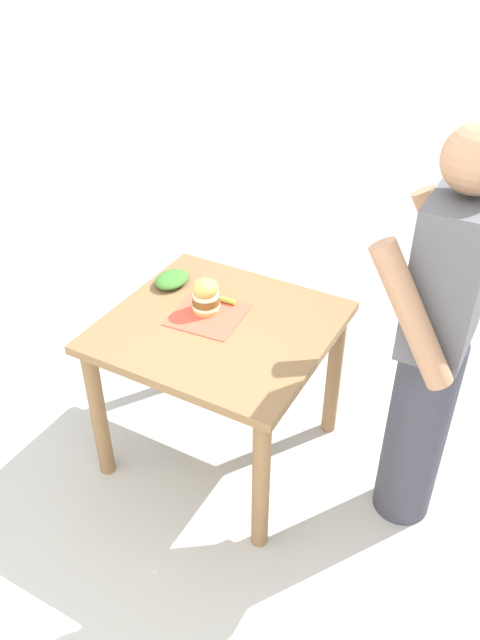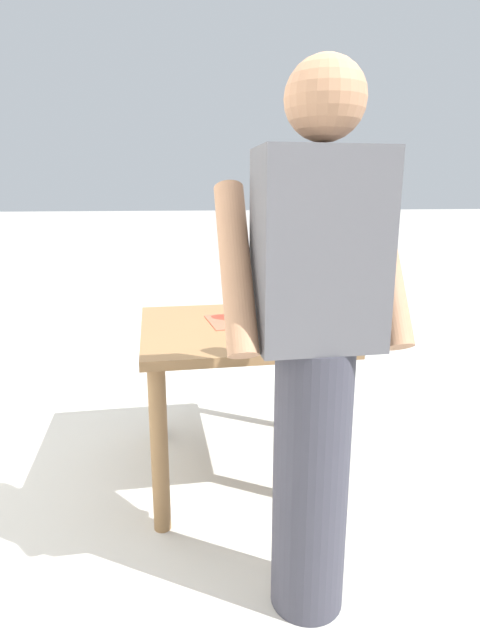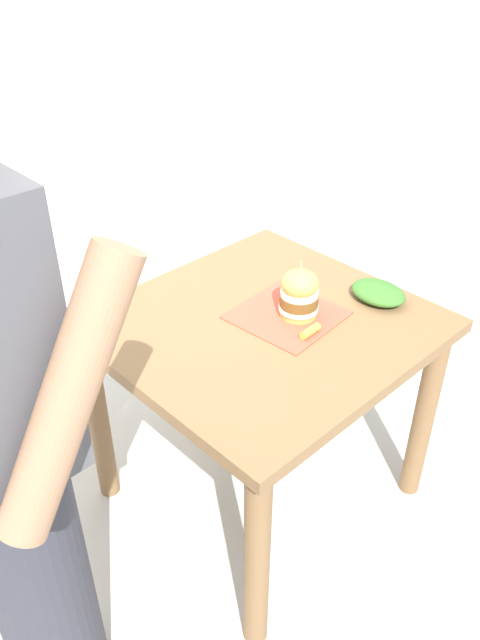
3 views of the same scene
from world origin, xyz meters
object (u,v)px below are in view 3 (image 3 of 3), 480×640
Objects in this scene: sandwich at (299,294)px; pickle_spear at (310,331)px; side_salad at (378,293)px; diner_across_table at (2,447)px; patio_table at (263,356)px.

sandwich reaches higher than pickle_spear.
diner_across_table is at bearing 86.70° from side_salad.
pickle_spear is at bearing 86.73° from side_salad.
pickle_spear is (-0.15, -0.04, 0.15)m from patio_table.
pickle_spear is at bearing -93.31° from diner_across_table.
patio_table is at bearing 61.40° from sandwich.
patio_table is 0.54× the size of diner_across_table.
side_salad reaches higher than pickle_spear.
diner_across_table is (-0.09, 0.85, 0.27)m from patio_table.
sandwich is at bearing -118.60° from patio_table.
sandwich is 0.95m from diner_across_table.
patio_table is 5.11× the size of side_salad.
diner_across_table is (-0.04, 0.95, 0.06)m from sandwich.
side_salad is (-0.02, -0.31, 0.01)m from pickle_spear.
sandwich reaches higher than side_salad.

